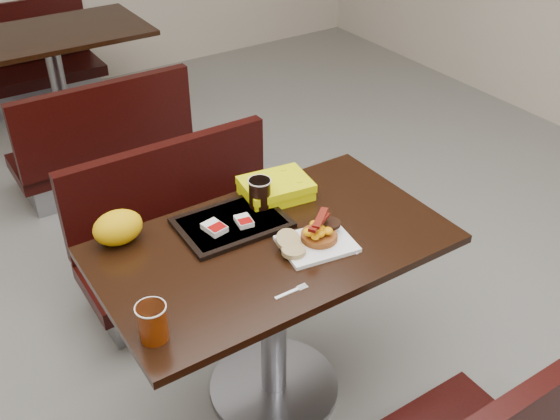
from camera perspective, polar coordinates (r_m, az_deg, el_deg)
floor at (r=2.73m, az=-0.53°, el=-15.50°), size 6.00×7.00×0.01m
table_near at (r=2.46m, az=-0.57°, el=-9.82°), size 1.20×0.70×0.75m
bench_near_n at (r=2.95m, az=-7.94°, el=-2.03°), size 1.00×0.46×0.72m
table_far at (r=4.54m, az=-18.89°, el=10.11°), size 1.20×0.70×0.75m
bench_far_s at (r=3.93m, az=-15.83°, el=6.68°), size 1.00×0.46×0.72m
bench_far_n at (r=5.19m, az=-21.18°, el=12.38°), size 1.00×0.46×0.72m
platter at (r=2.20m, az=3.27°, el=-3.01°), size 0.27×0.22×0.01m
pancake_stack at (r=2.21m, az=3.48°, el=-2.25°), size 0.15×0.15×0.03m
sausage_patty at (r=2.23m, az=4.45°, el=-1.19°), size 0.08×0.08×0.01m
scrambled_eggs at (r=2.17m, az=3.19°, el=-1.78°), size 0.08×0.07×0.04m
bacon_strips at (r=2.16m, az=3.48°, el=-1.02°), size 0.15×0.13×0.01m
muffin_bottom at (r=2.14m, az=1.20°, el=-3.61°), size 0.08×0.08×0.02m
muffin_top at (r=2.17m, az=0.71°, el=-2.65°), size 0.10×0.10×0.05m
coffee_cup_near at (r=1.87m, az=-11.18°, el=-9.71°), size 0.10×0.10×0.12m
fork at (r=2.01m, az=0.60°, el=-7.38°), size 0.12×0.02×0.00m
knife at (r=2.22m, az=5.43°, el=-2.97°), size 0.04×0.15×0.00m
condiment_syrup at (r=2.19m, az=-6.40°, el=-3.53°), size 0.05×0.04×0.01m
condiment_ketchup at (r=2.24m, az=-4.89°, el=-2.38°), size 0.04×0.03×0.01m
tray at (r=2.30m, az=-4.26°, el=-1.15°), size 0.39×0.28×0.02m
hashbrown_sleeve_left at (r=2.25m, az=-5.81°, el=-1.56°), size 0.07×0.09×0.02m
hashbrown_sleeve_right at (r=2.27m, az=-3.20°, el=-0.98°), size 0.06×0.08×0.02m
coffee_cup_far at (r=2.34m, az=-1.80°, el=1.51°), size 0.09×0.09×0.11m
clamshell at (r=2.44m, az=-0.36°, el=1.91°), size 0.28×0.22×0.07m
paper_bag at (r=2.25m, az=-14.11°, el=-1.51°), size 0.19×0.15×0.12m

